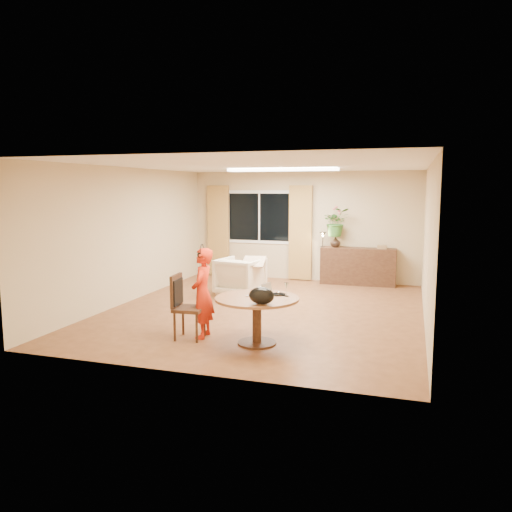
{
  "coord_description": "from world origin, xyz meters",
  "views": [
    {
      "loc": [
        2.5,
        -8.48,
        2.21
      ],
      "look_at": [
        -0.11,
        -0.2,
        1.02
      ],
      "focal_mm": 35.0,
      "sensor_mm": 36.0,
      "label": 1
    }
  ],
  "objects_px": {
    "armchair": "(240,277)",
    "dining_table": "(257,307)",
    "sideboard": "(358,266)",
    "child": "(203,293)",
    "dining_chair": "(189,307)"
  },
  "relations": [
    {
      "from": "dining_table",
      "to": "dining_chair",
      "type": "distance_m",
      "value": 1.02
    },
    {
      "from": "armchair",
      "to": "child",
      "type": "bearing_deg",
      "value": 108.43
    },
    {
      "from": "armchair",
      "to": "sideboard",
      "type": "bearing_deg",
      "value": -128.57
    },
    {
      "from": "armchair",
      "to": "dining_table",
      "type": "bearing_deg",
      "value": 123.44
    },
    {
      "from": "dining_chair",
      "to": "sideboard",
      "type": "xyz_separation_m",
      "value": [
        1.92,
        4.98,
        -0.05
      ]
    },
    {
      "from": "dining_chair",
      "to": "armchair",
      "type": "bearing_deg",
      "value": 90.44
    },
    {
      "from": "child",
      "to": "sideboard",
      "type": "height_order",
      "value": "child"
    },
    {
      "from": "child",
      "to": "sideboard",
      "type": "xyz_separation_m",
      "value": [
        1.76,
        4.85,
        -0.24
      ]
    },
    {
      "from": "child",
      "to": "armchair",
      "type": "relative_size",
      "value": 1.55
    },
    {
      "from": "dining_chair",
      "to": "sideboard",
      "type": "bearing_deg",
      "value": 64.27
    },
    {
      "from": "child",
      "to": "armchair",
      "type": "height_order",
      "value": "child"
    },
    {
      "from": "dining_table",
      "to": "child",
      "type": "distance_m",
      "value": 0.88
    },
    {
      "from": "dining_chair",
      "to": "armchair",
      "type": "height_order",
      "value": "dining_chair"
    },
    {
      "from": "dining_table",
      "to": "sideboard",
      "type": "xyz_separation_m",
      "value": [
        0.9,
        4.92,
        -0.11
      ]
    },
    {
      "from": "dining_table",
      "to": "sideboard",
      "type": "height_order",
      "value": "sideboard"
    }
  ]
}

